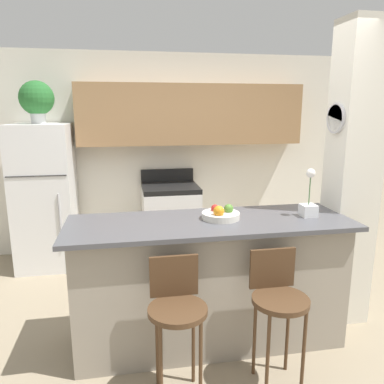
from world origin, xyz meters
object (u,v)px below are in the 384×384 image
bar_stool_left (177,309)px  bar_stool_right (278,299)px  fruit_bowl (221,214)px  refrigerator (45,196)px  stove_range (171,220)px  potted_plant_on_fridge (37,99)px  orchid_vase (309,203)px

bar_stool_left → bar_stool_right: same height
bar_stool_right → fruit_bowl: size_ratio=3.15×
refrigerator → fruit_bowl: size_ratio=5.75×
stove_range → potted_plant_on_fridge: (-1.49, -0.05, 1.50)m
refrigerator → potted_plant_on_fridge: bearing=114.7°
bar_stool_left → potted_plant_on_fridge: (-1.23, 2.40, 1.34)m
refrigerator → bar_stool_right: bearing=-51.6°
stove_range → fruit_bowl: bearing=-85.0°
bar_stool_left → bar_stool_right: size_ratio=1.00×
refrigerator → stove_range: 1.54m
bar_stool_right → potted_plant_on_fridge: 3.35m
bar_stool_left → fruit_bowl: size_ratio=3.15×
bar_stool_right → orchid_vase: (0.45, 0.52, 0.52)m
refrigerator → orchid_vase: (2.36, -1.89, 0.28)m
stove_range → potted_plant_on_fridge: bearing=-178.3°
orchid_vase → refrigerator: bearing=141.3°
bar_stool_left → potted_plant_on_fridge: potted_plant_on_fridge is taller
stove_range → bar_stool_right: size_ratio=1.16×
fruit_bowl → potted_plant_on_fridge: bearing=132.1°
bar_stool_right → fruit_bowl: bearing=113.8°
fruit_bowl → refrigerator: bearing=132.1°
refrigerator → potted_plant_on_fridge: size_ratio=3.57×
orchid_vase → stove_range: bearing=114.1°
stove_range → fruit_bowl: fruit_bowl is taller
potted_plant_on_fridge → orchid_vase: bearing=-38.7°
orchid_vase → fruit_bowl: 0.71m
bar_stool_left → orchid_vase: 1.34m
potted_plant_on_fridge → fruit_bowl: potted_plant_on_fridge is taller
bar_stool_right → fruit_bowl: (-0.25, 0.57, 0.44)m
stove_range → orchid_vase: bearing=-65.9°
bar_stool_right → fruit_bowl: fruit_bowl is taller
bar_stool_left → orchid_vase: bearing=24.5°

